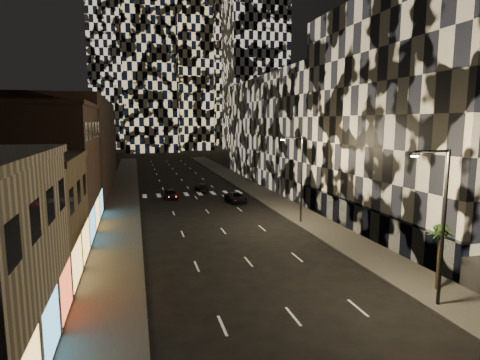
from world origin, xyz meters
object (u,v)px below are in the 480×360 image
streetlight_near (441,217)px  streetlight_far (299,173)px  car_dark_rightlane (236,198)px  car_dark_oncoming (202,187)px  palm_tree (441,237)px  car_dark_midlane (171,194)px

streetlight_near → streetlight_far: bearing=90.0°
car_dark_rightlane → car_dark_oncoming: bearing=103.9°
streetlight_near → palm_tree: 3.06m
car_dark_rightlane → streetlight_near: bearing=-86.3°
car_dark_midlane → car_dark_oncoming: car_dark_midlane is taller
car_dark_midlane → car_dark_oncoming: size_ratio=0.93×
streetlight_near → car_dark_midlane: (-11.79, 37.24, -4.70)m
streetlight_near → car_dark_oncoming: 42.96m
car_dark_rightlane → streetlight_far: bearing=-75.9°
car_dark_oncoming → palm_tree: size_ratio=0.99×
streetlight_far → car_dark_rightlane: (-3.75, 12.30, -4.70)m
car_dark_midlane → car_dark_rightlane: 9.44m
palm_tree → streetlight_far: bearing=95.5°
streetlight_near → car_dark_rightlane: 32.85m
streetlight_near → car_dark_rightlane: size_ratio=1.93×
palm_tree → streetlight_near: bearing=-134.4°
streetlight_near → car_dark_midlane: 39.35m
streetlight_far → car_dark_oncoming: size_ratio=2.19×
streetlight_far → car_dark_rightlane: streetlight_far is taller
streetlight_near → car_dark_midlane: bearing=107.6°
streetlight_far → car_dark_midlane: (-11.79, 17.24, -4.70)m
streetlight_near → streetlight_far: (0.00, 20.00, 0.00)m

